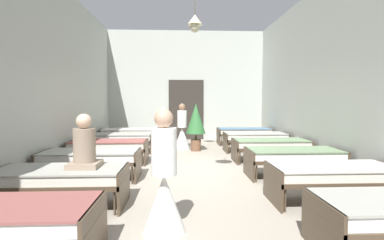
% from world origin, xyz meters
% --- Properties ---
extents(ground_plane, '(6.81, 10.99, 0.10)m').
position_xyz_m(ground_plane, '(0.00, 0.00, -0.05)').
color(ground_plane, '#9E9384').
extents(room_shell, '(6.61, 10.59, 4.36)m').
position_xyz_m(room_shell, '(0.00, 1.30, 2.18)').
color(room_shell, '#B2B7AD').
rests_on(room_shell, ground).
extents(bed_left_row_1, '(1.90, 0.84, 0.57)m').
position_xyz_m(bed_left_row_1, '(-2.05, -2.25, 0.44)').
color(bed_left_row_1, '#473828').
rests_on(bed_left_row_1, ground).
extents(bed_right_row_1, '(1.90, 0.84, 0.57)m').
position_xyz_m(bed_right_row_1, '(2.05, -2.25, 0.44)').
color(bed_right_row_1, '#473828').
rests_on(bed_right_row_1, ground).
extents(bed_left_row_2, '(1.90, 0.84, 0.57)m').
position_xyz_m(bed_left_row_2, '(-2.05, -0.75, 0.44)').
color(bed_left_row_2, '#473828').
rests_on(bed_left_row_2, ground).
extents(bed_right_row_2, '(1.90, 0.84, 0.57)m').
position_xyz_m(bed_right_row_2, '(2.05, -0.75, 0.44)').
color(bed_right_row_2, '#473828').
rests_on(bed_right_row_2, ground).
extents(bed_left_row_3, '(1.90, 0.84, 0.57)m').
position_xyz_m(bed_left_row_3, '(-2.05, 0.75, 0.44)').
color(bed_left_row_3, '#473828').
rests_on(bed_left_row_3, ground).
extents(bed_right_row_3, '(1.90, 0.84, 0.57)m').
position_xyz_m(bed_right_row_3, '(2.05, 0.75, 0.44)').
color(bed_right_row_3, '#473828').
rests_on(bed_right_row_3, ground).
extents(bed_left_row_4, '(1.90, 0.84, 0.57)m').
position_xyz_m(bed_left_row_4, '(-2.05, 2.25, 0.44)').
color(bed_left_row_4, '#473828').
rests_on(bed_left_row_4, ground).
extents(bed_right_row_4, '(1.90, 0.84, 0.57)m').
position_xyz_m(bed_right_row_4, '(2.05, 2.25, 0.44)').
color(bed_right_row_4, '#473828').
rests_on(bed_right_row_4, ground).
extents(bed_left_row_5, '(1.90, 0.84, 0.57)m').
position_xyz_m(bed_left_row_5, '(-2.05, 3.75, 0.44)').
color(bed_left_row_5, '#473828').
rests_on(bed_left_row_5, ground).
extents(bed_right_row_5, '(1.90, 0.84, 0.57)m').
position_xyz_m(bed_right_row_5, '(2.05, 3.75, 0.44)').
color(bed_right_row_5, '#473828').
rests_on(bed_right_row_5, ground).
extents(nurse_near_aisle, '(0.52, 0.52, 1.49)m').
position_xyz_m(nurse_near_aisle, '(-0.19, 2.86, 0.53)').
color(nurse_near_aisle, white).
rests_on(nurse_near_aisle, ground).
extents(nurse_mid_aisle, '(0.52, 0.52, 1.49)m').
position_xyz_m(nurse_mid_aisle, '(-0.48, -3.16, 0.53)').
color(nurse_mid_aisle, white).
rests_on(nurse_mid_aisle, ground).
extents(patient_seated_primary, '(0.44, 0.44, 0.80)m').
position_xyz_m(patient_seated_primary, '(-1.70, -2.19, 0.87)').
color(patient_seated_primary, gray).
rests_on(patient_seated_primary, bed_left_row_1).
extents(potted_plant, '(0.60, 0.60, 1.49)m').
position_xyz_m(potted_plant, '(0.23, 2.45, 0.94)').
color(potted_plant, brown).
rests_on(potted_plant, ground).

